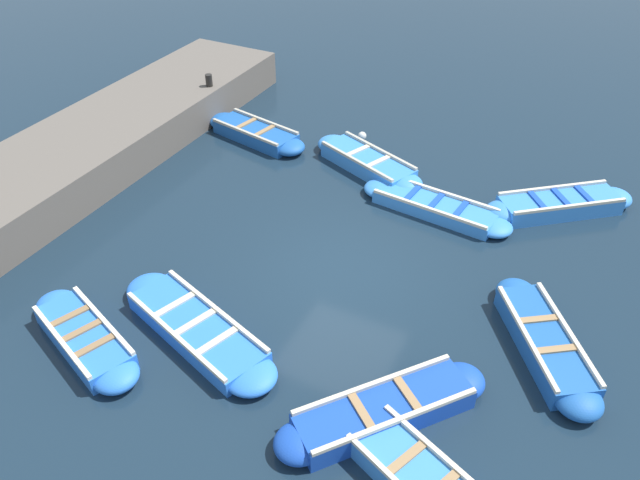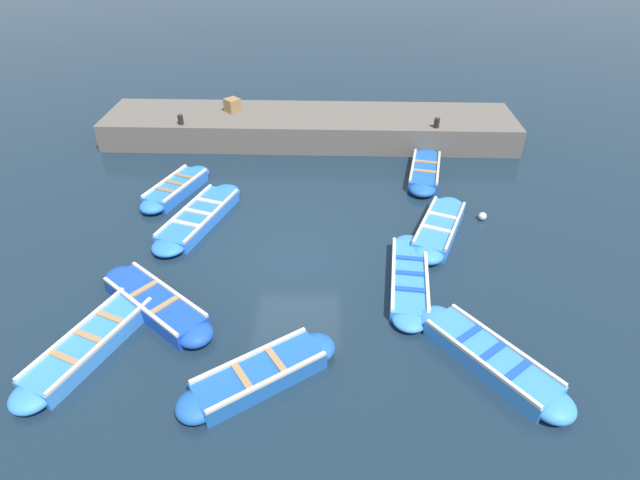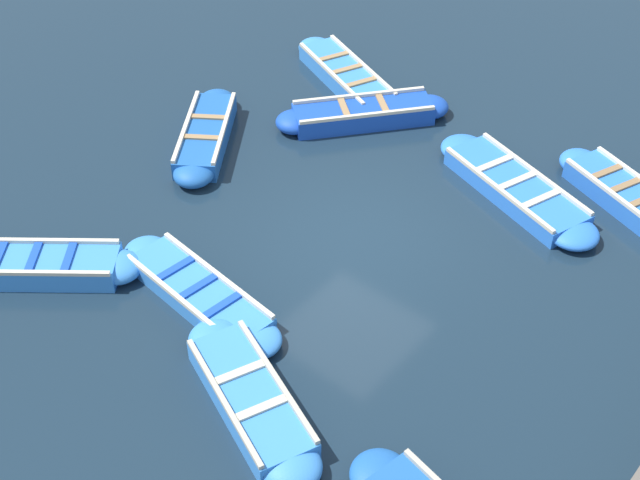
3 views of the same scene
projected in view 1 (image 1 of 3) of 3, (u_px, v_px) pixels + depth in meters
ground_plane at (343, 270)px, 13.16m from camera, size 120.00×120.00×0.00m
boat_alongside at (435, 207)px, 14.77m from camera, size 3.83×1.21×0.36m
boat_centre at (368, 163)px, 16.34m from camera, size 3.63×2.14×0.45m
boat_broadside at (85, 338)px, 11.33m from camera, size 3.26×1.88×0.44m
boat_bow_out at (197, 329)px, 11.54m from camera, size 4.16×2.16×0.40m
boat_mid_row at (384, 411)px, 10.03m from camera, size 2.98×3.44×0.46m
boat_stern_in at (256, 133)px, 17.67m from camera, size 3.50×1.51×0.43m
boat_outer_left at (559, 205)px, 14.76m from camera, size 3.40×2.97×0.46m
boat_near_quay at (545, 342)px, 11.23m from camera, size 2.64×3.30×0.46m
quay_wall at (66, 164)px, 15.67m from camera, size 3.00×15.69×1.02m
bollard_mid_north at (209, 80)px, 18.15m from camera, size 0.20×0.20×0.35m
buoy_orange_near at (362, 136)px, 17.68m from camera, size 0.24×0.24×0.24m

